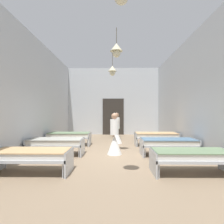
{
  "coord_description": "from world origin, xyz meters",
  "views": [
    {
      "loc": [
        0.08,
        -6.43,
        1.51
      ],
      "look_at": [
        0.0,
        -0.05,
        1.51
      ],
      "focal_mm": 29.57,
      "sensor_mm": 36.0,
      "label": 1
    }
  ],
  "objects_px": {
    "bed_right_row_0": "(191,156)",
    "bed_left_row_2": "(69,136)",
    "potted_plant": "(116,123)",
    "bed_left_row_1": "(56,142)",
    "bed_right_row_2": "(156,136)",
    "nurse_mid_aisle": "(114,139)",
    "bed_right_row_1": "(168,143)",
    "nurse_near_aisle": "(117,132)",
    "bed_left_row_0": "(32,155)"
  },
  "relations": [
    {
      "from": "bed_left_row_0",
      "to": "nurse_near_aisle",
      "type": "bearing_deg",
      "value": 63.68
    },
    {
      "from": "bed_left_row_1",
      "to": "bed_right_row_2",
      "type": "distance_m",
      "value": 4.36
    },
    {
      "from": "bed_right_row_1",
      "to": "bed_left_row_2",
      "type": "height_order",
      "value": "same"
    },
    {
      "from": "bed_left_row_2",
      "to": "potted_plant",
      "type": "relative_size",
      "value": 1.48
    },
    {
      "from": "bed_right_row_1",
      "to": "bed_left_row_2",
      "type": "xyz_separation_m",
      "value": [
        -3.92,
        1.9,
        0.0
      ]
    },
    {
      "from": "bed_right_row_0",
      "to": "bed_left_row_2",
      "type": "relative_size",
      "value": 1.0
    },
    {
      "from": "bed_right_row_0",
      "to": "nurse_mid_aisle",
      "type": "bearing_deg",
      "value": 132.8
    },
    {
      "from": "bed_right_row_1",
      "to": "potted_plant",
      "type": "height_order",
      "value": "potted_plant"
    },
    {
      "from": "nurse_near_aisle",
      "to": "potted_plant",
      "type": "relative_size",
      "value": 1.16
    },
    {
      "from": "bed_right_row_1",
      "to": "nurse_near_aisle",
      "type": "xyz_separation_m",
      "value": [
        -1.77,
        2.45,
        0.09
      ]
    },
    {
      "from": "bed_left_row_1",
      "to": "bed_right_row_2",
      "type": "bearing_deg",
      "value": 25.85
    },
    {
      "from": "bed_left_row_0",
      "to": "bed_left_row_2",
      "type": "distance_m",
      "value": 3.8
    },
    {
      "from": "bed_left_row_0",
      "to": "bed_left_row_2",
      "type": "height_order",
      "value": "same"
    },
    {
      "from": "bed_left_row_2",
      "to": "bed_right_row_2",
      "type": "xyz_separation_m",
      "value": [
        3.92,
        0.0,
        0.0
      ]
    },
    {
      "from": "bed_right_row_0",
      "to": "bed_left_row_2",
      "type": "distance_m",
      "value": 5.46
    },
    {
      "from": "nurse_near_aisle",
      "to": "potted_plant",
      "type": "bearing_deg",
      "value": -69.7
    },
    {
      "from": "bed_left_row_2",
      "to": "potted_plant",
      "type": "bearing_deg",
      "value": 54.17
    },
    {
      "from": "bed_right_row_2",
      "to": "nurse_mid_aisle",
      "type": "xyz_separation_m",
      "value": [
        -1.88,
        -1.77,
        0.09
      ]
    },
    {
      "from": "bed_left_row_0",
      "to": "bed_right_row_0",
      "type": "xyz_separation_m",
      "value": [
        3.92,
        0.0,
        0.0
      ]
    },
    {
      "from": "bed_left_row_1",
      "to": "nurse_mid_aisle",
      "type": "relative_size",
      "value": 1.28
    },
    {
      "from": "bed_left_row_0",
      "to": "nurse_near_aisle",
      "type": "distance_m",
      "value": 4.85
    },
    {
      "from": "bed_left_row_2",
      "to": "nurse_mid_aisle",
      "type": "xyz_separation_m",
      "value": [
        2.04,
        -1.77,
        0.09
      ]
    },
    {
      "from": "bed_left_row_0",
      "to": "bed_left_row_2",
      "type": "xyz_separation_m",
      "value": [
        0.0,
        3.8,
        0.0
      ]
    },
    {
      "from": "nurse_near_aisle",
      "to": "potted_plant",
      "type": "height_order",
      "value": "nurse_near_aisle"
    },
    {
      "from": "bed_right_row_0",
      "to": "nurse_near_aisle",
      "type": "relative_size",
      "value": 1.28
    },
    {
      "from": "bed_left_row_0",
      "to": "bed_left_row_1",
      "type": "relative_size",
      "value": 1.0
    },
    {
      "from": "bed_left_row_0",
      "to": "bed_left_row_1",
      "type": "xyz_separation_m",
      "value": [
        0.0,
        1.9,
        0.0
      ]
    },
    {
      "from": "bed_right_row_1",
      "to": "bed_right_row_2",
      "type": "height_order",
      "value": "same"
    },
    {
      "from": "bed_right_row_1",
      "to": "bed_right_row_2",
      "type": "relative_size",
      "value": 1.0
    },
    {
      "from": "bed_right_row_1",
      "to": "nurse_near_aisle",
      "type": "height_order",
      "value": "nurse_near_aisle"
    },
    {
      "from": "nurse_mid_aisle",
      "to": "potted_plant",
      "type": "distance_m",
      "value": 4.71
    },
    {
      "from": "bed_right_row_2",
      "to": "potted_plant",
      "type": "bearing_deg",
      "value": 121.65
    },
    {
      "from": "nurse_mid_aisle",
      "to": "potted_plant",
      "type": "bearing_deg",
      "value": 54.12
    },
    {
      "from": "bed_left_row_1",
      "to": "potted_plant",
      "type": "bearing_deg",
      "value": 66.35
    },
    {
      "from": "bed_right_row_0",
      "to": "bed_left_row_1",
      "type": "bearing_deg",
      "value": 154.15
    },
    {
      "from": "bed_left_row_2",
      "to": "nurse_near_aisle",
      "type": "relative_size",
      "value": 1.28
    },
    {
      "from": "bed_left_row_0",
      "to": "nurse_near_aisle",
      "type": "height_order",
      "value": "nurse_near_aisle"
    },
    {
      "from": "bed_right_row_0",
      "to": "nurse_mid_aisle",
      "type": "relative_size",
      "value": 1.28
    },
    {
      "from": "bed_left_row_2",
      "to": "nurse_near_aisle",
      "type": "height_order",
      "value": "nurse_near_aisle"
    },
    {
      "from": "bed_left_row_2",
      "to": "bed_right_row_0",
      "type": "bearing_deg",
      "value": -44.1
    },
    {
      "from": "bed_left_row_2",
      "to": "nurse_near_aisle",
      "type": "bearing_deg",
      "value": 14.24
    },
    {
      "from": "bed_left_row_1",
      "to": "potted_plant",
      "type": "height_order",
      "value": "potted_plant"
    },
    {
      "from": "bed_left_row_1",
      "to": "bed_left_row_2",
      "type": "height_order",
      "value": "same"
    },
    {
      "from": "bed_right_row_1",
      "to": "potted_plant",
      "type": "distance_m",
      "value": 5.17
    },
    {
      "from": "potted_plant",
      "to": "bed_right_row_0",
      "type": "bearing_deg",
      "value": -74.98
    },
    {
      "from": "bed_right_row_1",
      "to": "potted_plant",
      "type": "xyz_separation_m",
      "value": [
        -1.81,
        4.83,
        0.37
      ]
    },
    {
      "from": "bed_right_row_2",
      "to": "nurse_mid_aisle",
      "type": "height_order",
      "value": "nurse_mid_aisle"
    },
    {
      "from": "bed_right_row_0",
      "to": "potted_plant",
      "type": "bearing_deg",
      "value": 105.02
    },
    {
      "from": "bed_left_row_0",
      "to": "potted_plant",
      "type": "bearing_deg",
      "value": 72.55
    },
    {
      "from": "nurse_near_aisle",
      "to": "bed_right_row_1",
      "type": "bearing_deg",
      "value": 145.41
    }
  ]
}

